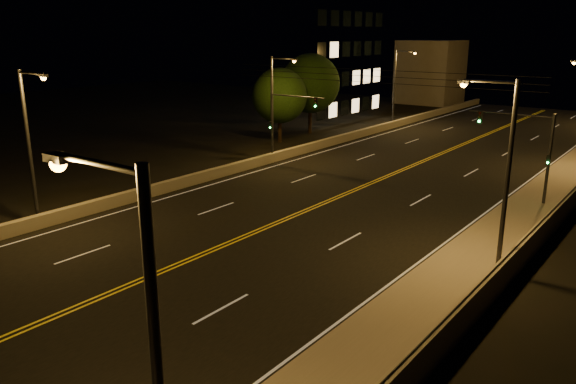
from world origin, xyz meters
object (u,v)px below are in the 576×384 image
Objects in this scene: tree_1 at (310,83)px; streetlight_1 at (502,163)px; streetlight_6 at (397,82)px; traffic_signal_right at (531,147)px; tree_0 at (280,96)px; streetlight_4 at (31,138)px; traffic_signal_left at (282,119)px; streetlight_5 at (275,101)px; streetlight_0 at (145,369)px; building_tower at (267,6)px.

streetlight_1 is at bearing -42.20° from tree_1.
streetlight_6 is 1.48× the size of traffic_signal_right.
streetlight_4 is at bearing -80.37° from tree_0.
streetlight_1 is 31.71m from tree_0.
streetlight_4 reaches higher than tree_0.
traffic_signal_right is 1.00× the size of traffic_signal_left.
streetlight_4 is 1.48× the size of traffic_signal_right.
streetlight_4 is 28.14m from traffic_signal_right.
streetlight_6 is at bearing 90.00° from streetlight_5.
streetlight_0 is at bearing -24.93° from streetlight_4.
streetlight_6 is at bearing 112.39° from streetlight_0.
streetlight_0 is 1.00× the size of streetlight_5.
tree_0 is at bearing 129.23° from traffic_signal_left.
traffic_signal_left is at bearing 151.05° from streetlight_1.
streetlight_4 is 19.98m from traffic_signal_left.
traffic_signal_right is (19.85, -0.56, -1.26)m from streetlight_5.
streetlight_5 is (0.00, 20.47, 0.00)m from streetlight_4.
streetlight_5 is at bearing 154.18° from traffic_signal_left.
building_tower reaches higher than tree_0.
traffic_signal_left is at bearing 180.00° from traffic_signal_right.
streetlight_5 is at bearing -49.68° from building_tower.
streetlight_0 and streetlight_1 have the same top height.
streetlight_1 reaches higher than tree_1.
streetlight_6 is (0.00, 21.53, 0.00)m from streetlight_5.
building_tower is at bearing 130.32° from streetlight_5.
streetlight_0 is 63.85m from building_tower.
streetlight_6 is 18.94m from building_tower.
streetlight_1 is 23.17m from traffic_signal_left.
traffic_signal_right is at bearing -1.61° from streetlight_5.
traffic_signal_right is (19.85, 19.91, -1.26)m from streetlight_4.
tree_1 is at bearing -119.15° from streetlight_6.
streetlight_5 is 1.19× the size of tree_0.
streetlight_4 reaches higher than traffic_signal_left.
streetlight_0 is 1.19× the size of tree_0.
traffic_signal_left is at bearing -48.59° from building_tower.
traffic_signal_left is at bearing -63.93° from tree_1.
streetlight_6 is 0.30× the size of building_tower.
building_tower is (-16.94, -1.57, 8.33)m from streetlight_6.
streetlight_5 reaches higher than traffic_signal_left.
streetlight_4 reaches higher than traffic_signal_right.
streetlight_0 reaches higher than traffic_signal_left.
traffic_signal_left is (-18.69, 0.00, 0.00)m from traffic_signal_right.
streetlight_5 reaches higher than tree_1.
streetlight_0 is 1.00× the size of streetlight_4.
traffic_signal_left is 14.40m from tree_1.
traffic_signal_left is (1.15, -22.09, -1.26)m from streetlight_6.
streetlight_6 is (0.00, 42.00, 0.00)m from streetlight_4.
building_tower is (-38.34, 31.72, 8.33)m from streetlight_1.
building_tower is (-18.09, 20.52, 9.59)m from traffic_signal_left.
building_tower is at bearing 147.04° from tree_1.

